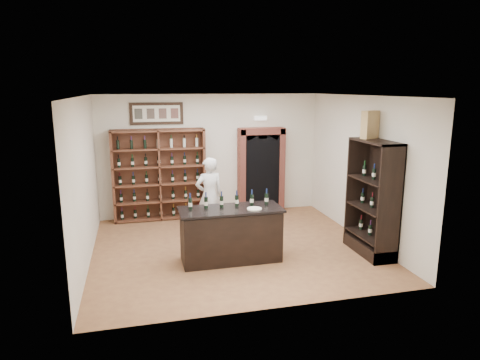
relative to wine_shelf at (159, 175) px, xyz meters
name	(u,v)px	position (x,y,z in m)	size (l,w,h in m)	color
floor	(234,247)	(1.30, -2.33, -1.10)	(5.50, 5.50, 0.00)	#95643B
ceiling	(234,96)	(1.30, -2.33, 1.90)	(5.50, 5.50, 0.00)	white
wall_back	(211,155)	(1.30, 0.17, 0.40)	(5.50, 0.04, 3.00)	silver
wall_left	(84,182)	(-1.45, -2.33, 0.40)	(0.04, 5.00, 3.00)	silver
wall_right	(362,168)	(4.05, -2.33, 0.40)	(0.04, 5.00, 3.00)	silver
wine_shelf	(159,175)	(0.00, 0.00, 0.00)	(2.20, 0.38, 2.20)	brown
framed_picture	(157,114)	(0.00, 0.14, 1.45)	(1.25, 0.04, 0.52)	black
arched_doorway	(261,168)	(2.55, 0.00, 0.04)	(1.17, 0.35, 2.17)	black
emergency_light	(260,118)	(2.55, 0.09, 1.30)	(0.30, 0.10, 0.10)	white
tasting_counter	(231,235)	(1.10, -2.93, -0.61)	(1.88, 0.78, 1.00)	black
counter_bottle_0	(190,204)	(0.38, -2.81, 0.01)	(0.07, 0.07, 0.30)	black
counter_bottle_1	(206,203)	(0.67, -2.81, 0.01)	(0.07, 0.07, 0.30)	black
counter_bottle_2	(222,202)	(0.96, -2.81, 0.01)	(0.07, 0.07, 0.30)	black
counter_bottle_3	(237,201)	(1.24, -2.81, 0.01)	(0.07, 0.07, 0.30)	black
counter_bottle_4	(252,200)	(1.53, -2.81, 0.01)	(0.07, 0.07, 0.30)	black
counter_bottle_5	(267,199)	(1.82, -2.81, 0.01)	(0.07, 0.07, 0.30)	black
side_cabinet	(373,216)	(3.82, -3.23, -0.35)	(0.48, 1.20, 2.20)	black
shopkeeper	(209,196)	(0.98, -1.36, -0.25)	(0.62, 0.41, 1.70)	silver
plate	(254,209)	(1.50, -3.10, -0.09)	(0.27, 0.27, 0.02)	silver
wine_crate	(370,125)	(3.83, -2.92, 1.36)	(0.37, 0.15, 0.53)	#A78058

